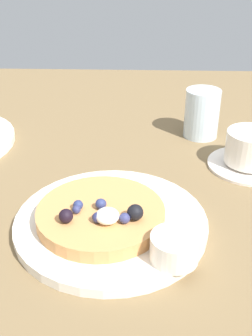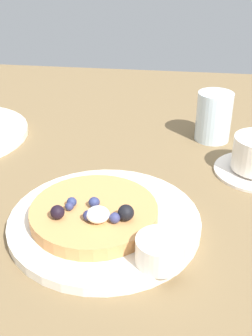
{
  "view_description": "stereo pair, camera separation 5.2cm",
  "coord_description": "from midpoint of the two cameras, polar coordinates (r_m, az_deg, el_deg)",
  "views": [
    {
      "loc": [
        10.04,
        -50.6,
        33.02
      ],
      "look_at": [
        8.18,
        0.82,
        4.0
      ],
      "focal_mm": 44.41,
      "sensor_mm": 36.0,
      "label": 1
    },
    {
      "loc": [
        15.22,
        -50.15,
        33.02
      ],
      "look_at": [
        8.18,
        0.82,
        4.0
      ],
      "focal_mm": 44.41,
      "sensor_mm": 36.0,
      "label": 2
    }
  ],
  "objects": [
    {
      "name": "syrup_ramekin",
      "position": [
        0.47,
        3.47,
        -10.94
      ],
      "size": [
        5.52,
        5.52,
        3.06
      ],
      "color": "white",
      "rests_on": "pancake_plate"
    },
    {
      "name": "water_glass",
      "position": [
        0.77,
        8.47,
        7.38
      ],
      "size": [
        6.32,
        6.32,
        8.88
      ],
      "primitive_type": "cylinder",
      "color": "silver",
      "rests_on": "ground_plane"
    },
    {
      "name": "pancake_with_berries",
      "position": [
        0.53,
        -6.29,
        -6.47
      ],
      "size": [
        16.22,
        16.22,
        3.77
      ],
      "color": "tan",
      "rests_on": "pancake_plate"
    },
    {
      "name": "pancake_plate",
      "position": [
        0.54,
        -4.85,
        -7.52
      ],
      "size": [
        24.73,
        24.73,
        1.3
      ],
      "primitive_type": "cylinder",
      "color": "white",
      "rests_on": "ground_plane"
    },
    {
      "name": "coffee_saucer",
      "position": [
        0.7,
        14.4,
        0.51
      ],
      "size": [
        13.09,
        13.09,
        0.9
      ],
      "primitive_type": "cylinder",
      "color": "white",
      "rests_on": "ground_plane"
    },
    {
      "name": "coffee_cup",
      "position": [
        0.68,
        14.84,
        2.78
      ],
      "size": [
        10.02,
        8.02,
        5.17
      ],
      "color": "white",
      "rests_on": "coffee_saucer"
    },
    {
      "name": "ground_plane",
      "position": [
        0.62,
        -10.0,
        -4.7
      ],
      "size": [
        182.57,
        127.35,
        3.0
      ],
      "primitive_type": "cube",
      "color": "brown"
    }
  ]
}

